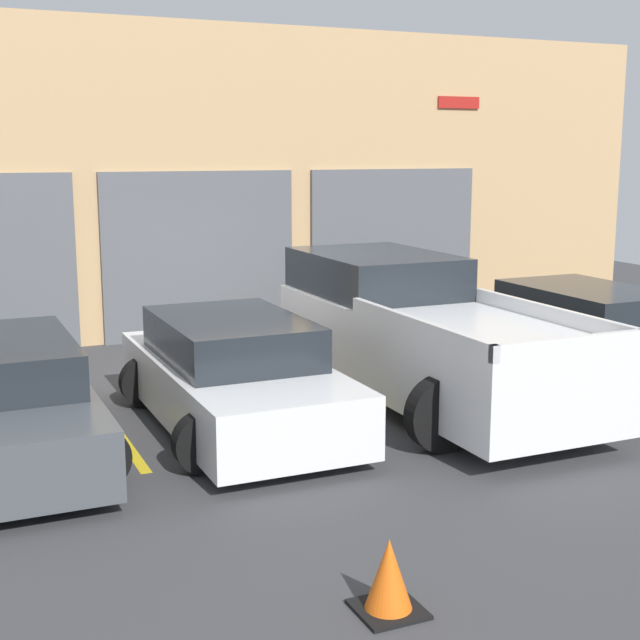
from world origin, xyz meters
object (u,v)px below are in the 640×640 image
at_px(traffic_cone, 389,578).
at_px(sedan_side, 590,338).
at_px(pickup_truck, 419,333).
at_px(sedan_white, 234,376).

bearing_deg(traffic_cone, sedan_side, 38.85).
height_order(pickup_truck, sedan_side, pickup_truck).
xyz_separation_m(sedan_side, traffic_cone, (-5.64, -4.54, -0.37)).
relative_size(pickup_truck, sedan_side, 1.28).
bearing_deg(pickup_truck, sedan_side, -5.17).
height_order(sedan_white, sedan_side, sedan_side).
bearing_deg(sedan_side, sedan_white, -179.97).
bearing_deg(sedan_side, pickup_truck, 174.83).
distance_m(sedan_white, sedan_side, 5.27).
bearing_deg(sedan_white, traffic_cone, -94.70).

